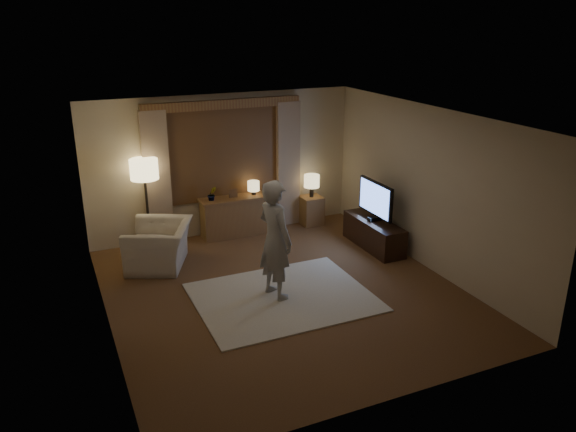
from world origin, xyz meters
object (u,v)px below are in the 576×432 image
sideboard (234,217)px  tv_stand (374,234)px  armchair (159,245)px  person (275,239)px  side_table (311,210)px

sideboard → tv_stand: sideboard is taller
armchair → person: 2.26m
sideboard → side_table: bearing=-1.8°
sideboard → armchair: 1.75m
sideboard → tv_stand: bearing=-37.0°
sideboard → armchair: size_ratio=1.09×
armchair → person: (1.31, -1.76, 0.54)m
side_table → sideboard: bearing=178.2°
armchair → tv_stand: armchair is taller
armchair → person: bearing=60.8°
sideboard → side_table: size_ratio=2.14×
armchair → person: size_ratio=0.63×
sideboard → person: bearing=-95.3°
armchair → side_table: size_ratio=1.96×
sideboard → side_table: (1.58, -0.05, -0.07)m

